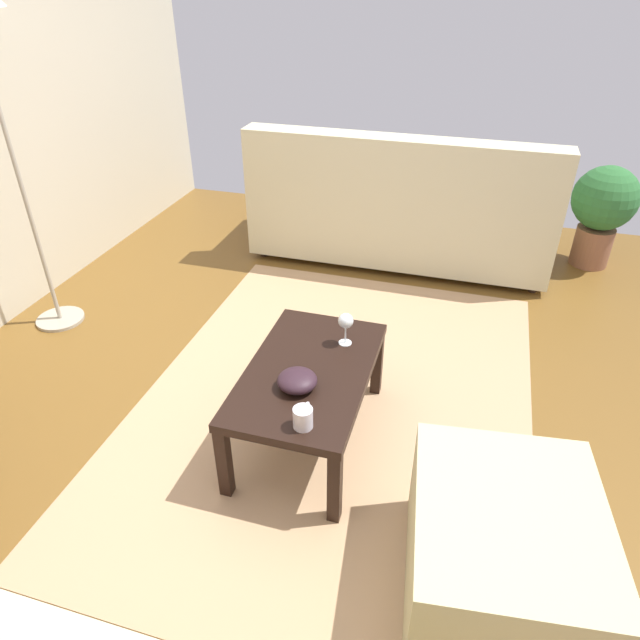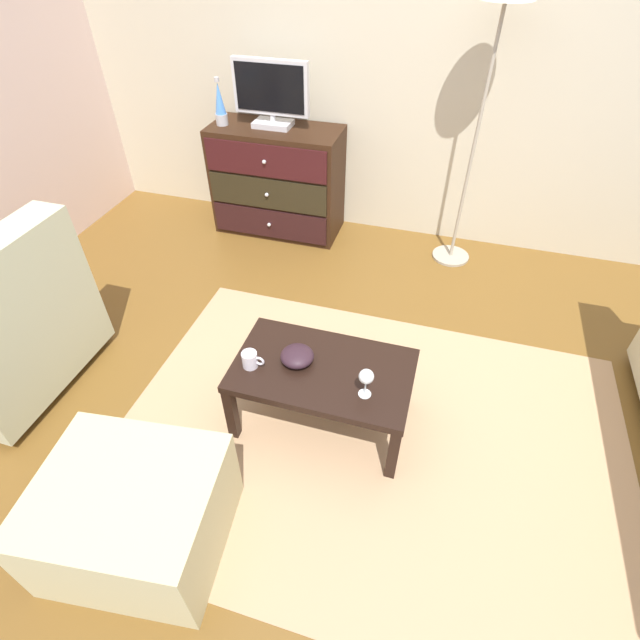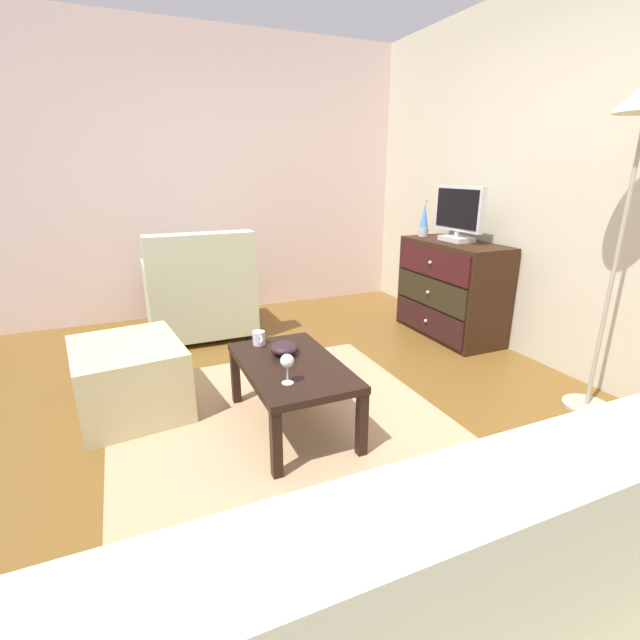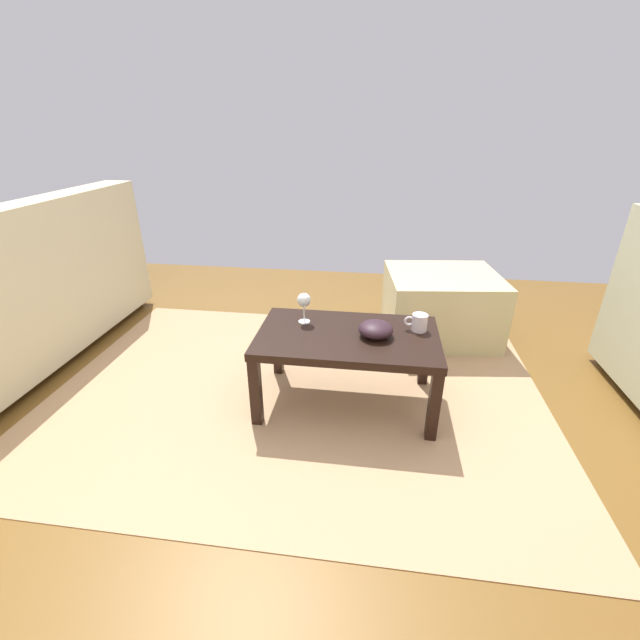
{
  "view_description": "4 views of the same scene",
  "coord_description": "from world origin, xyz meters",
  "px_view_note": "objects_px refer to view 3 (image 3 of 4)",
  "views": [
    {
      "loc": [
        -1.91,
        -0.74,
        1.88
      ],
      "look_at": [
        -0.12,
        -0.21,
        0.69
      ],
      "focal_mm": 31.71,
      "sensor_mm": 36.0,
      "label": 1
    },
    {
      "loc": [
        0.37,
        -1.68,
        2.11
      ],
      "look_at": [
        -0.15,
        0.1,
        0.48
      ],
      "focal_mm": 26.84,
      "sensor_mm": 36.0,
      "label": 2
    },
    {
      "loc": [
        2.13,
        -0.93,
        1.42
      ],
      "look_at": [
        0.17,
        -0.08,
        0.71
      ],
      "focal_mm": 25.54,
      "sensor_mm": 36.0,
      "label": 3
    },
    {
      "loc": [
        -0.18,
        1.68,
        1.33
      ],
      "look_at": [
        0.03,
        0.14,
        0.6
      ],
      "focal_mm": 23.74,
      "sensor_mm": 36.0,
      "label": 4
    }
  ],
  "objects_px": {
    "ottoman": "(130,378)",
    "tv": "(458,213)",
    "mug": "(259,338)",
    "armchair": "(199,294)",
    "lava_lamp": "(424,220)",
    "wine_glass": "(287,362)",
    "dresser": "(451,289)",
    "coffee_table": "(292,371)",
    "bowl_decorative": "(284,348)"
  },
  "relations": [
    {
      "from": "ottoman",
      "to": "tv",
      "type": "bearing_deg",
      "value": 97.74
    },
    {
      "from": "mug",
      "to": "armchair",
      "type": "bearing_deg",
      "value": -174.89
    },
    {
      "from": "lava_lamp",
      "to": "armchair",
      "type": "distance_m",
      "value": 2.14
    },
    {
      "from": "tv",
      "to": "wine_glass",
      "type": "xyz_separation_m",
      "value": [
        1.16,
        -1.95,
        -0.56
      ]
    },
    {
      "from": "dresser",
      "to": "wine_glass",
      "type": "distance_m",
      "value": 2.24
    },
    {
      "from": "dresser",
      "to": "wine_glass",
      "type": "height_order",
      "value": "dresser"
    },
    {
      "from": "lava_lamp",
      "to": "mug",
      "type": "relative_size",
      "value": 2.89
    },
    {
      "from": "coffee_table",
      "to": "bowl_decorative",
      "type": "relative_size",
      "value": 5.31
    },
    {
      "from": "coffee_table",
      "to": "ottoman",
      "type": "xyz_separation_m",
      "value": [
        -0.56,
        -0.84,
        -0.13
      ]
    },
    {
      "from": "dresser",
      "to": "ottoman",
      "type": "xyz_separation_m",
      "value": [
        0.35,
        -2.66,
        -0.2
      ]
    },
    {
      "from": "armchair",
      "to": "ottoman",
      "type": "relative_size",
      "value": 1.34
    },
    {
      "from": "mug",
      "to": "lava_lamp",
      "type": "bearing_deg",
      "value": 117.32
    },
    {
      "from": "coffee_table",
      "to": "bowl_decorative",
      "type": "xyz_separation_m",
      "value": [
        -0.13,
        0.01,
        0.09
      ]
    },
    {
      "from": "coffee_table",
      "to": "armchair",
      "type": "distance_m",
      "value": 1.79
    },
    {
      "from": "armchair",
      "to": "coffee_table",
      "type": "bearing_deg",
      "value": 6.88
    },
    {
      "from": "lava_lamp",
      "to": "ottoman",
      "type": "distance_m",
      "value": 2.83
    },
    {
      "from": "lava_lamp",
      "to": "mug",
      "type": "bearing_deg",
      "value": -62.68
    },
    {
      "from": "mug",
      "to": "bowl_decorative",
      "type": "height_order",
      "value": "mug"
    },
    {
      "from": "wine_glass",
      "to": "mug",
      "type": "height_order",
      "value": "wine_glass"
    },
    {
      "from": "mug",
      "to": "ottoman",
      "type": "height_order",
      "value": "mug"
    },
    {
      "from": "dresser",
      "to": "bowl_decorative",
      "type": "xyz_separation_m",
      "value": [
        0.77,
        -1.82,
        0.02
      ]
    },
    {
      "from": "mug",
      "to": "armchair",
      "type": "height_order",
      "value": "armchair"
    },
    {
      "from": "lava_lamp",
      "to": "tv",
      "type": "bearing_deg",
      "value": 10.07
    },
    {
      "from": "lava_lamp",
      "to": "mug",
      "type": "height_order",
      "value": "lava_lamp"
    },
    {
      "from": "dresser",
      "to": "tv",
      "type": "xyz_separation_m",
      "value": [
        -0.02,
        0.02,
        0.65
      ]
    },
    {
      "from": "bowl_decorative",
      "to": "mug",
      "type": "bearing_deg",
      "value": -156.07
    },
    {
      "from": "tv",
      "to": "wine_glass",
      "type": "height_order",
      "value": "tv"
    },
    {
      "from": "coffee_table",
      "to": "bowl_decorative",
      "type": "height_order",
      "value": "bowl_decorative"
    },
    {
      "from": "coffee_table",
      "to": "ottoman",
      "type": "height_order",
      "value": "ottoman"
    },
    {
      "from": "dresser",
      "to": "wine_glass",
      "type": "relative_size",
      "value": 6.36
    },
    {
      "from": "wine_glass",
      "to": "bowl_decorative",
      "type": "bearing_deg",
      "value": 163.1
    },
    {
      "from": "coffee_table",
      "to": "wine_glass",
      "type": "relative_size",
      "value": 5.59
    },
    {
      "from": "lava_lamp",
      "to": "armchair",
      "type": "xyz_separation_m",
      "value": [
        -0.48,
        -1.99,
        -0.61
      ]
    },
    {
      "from": "coffee_table",
      "to": "ottoman",
      "type": "distance_m",
      "value": 1.02
    },
    {
      "from": "coffee_table",
      "to": "bowl_decorative",
      "type": "distance_m",
      "value": 0.16
    },
    {
      "from": "lava_lamp",
      "to": "wine_glass",
      "type": "relative_size",
      "value": 2.1
    },
    {
      "from": "armchair",
      "to": "ottoman",
      "type": "xyz_separation_m",
      "value": [
        1.22,
        -0.63,
        -0.16
      ]
    },
    {
      "from": "wine_glass",
      "to": "ottoman",
      "type": "distance_m",
      "value": 1.12
    },
    {
      "from": "tv",
      "to": "armchair",
      "type": "distance_m",
      "value": 2.34
    },
    {
      "from": "dresser",
      "to": "ottoman",
      "type": "bearing_deg",
      "value": -82.6
    },
    {
      "from": "mug",
      "to": "coffee_table",
      "type": "bearing_deg",
      "value": 14.15
    },
    {
      "from": "dresser",
      "to": "bowl_decorative",
      "type": "height_order",
      "value": "dresser"
    },
    {
      "from": "lava_lamp",
      "to": "ottoman",
      "type": "height_order",
      "value": "lava_lamp"
    },
    {
      "from": "armchair",
      "to": "bowl_decorative",
      "type": "bearing_deg",
      "value": 7.64
    },
    {
      "from": "tv",
      "to": "mug",
      "type": "bearing_deg",
      "value": -73.21
    },
    {
      "from": "tv",
      "to": "lava_lamp",
      "type": "bearing_deg",
      "value": -169.93
    },
    {
      "from": "dresser",
      "to": "tv",
      "type": "distance_m",
      "value": 0.65
    },
    {
      "from": "armchair",
      "to": "ottoman",
      "type": "bearing_deg",
      "value": -27.19
    },
    {
      "from": "mug",
      "to": "dresser",
      "type": "bearing_deg",
      "value": 106.45
    },
    {
      "from": "lava_lamp",
      "to": "armchair",
      "type": "relative_size",
      "value": 0.35
    }
  ]
}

